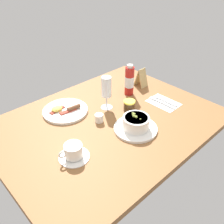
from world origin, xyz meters
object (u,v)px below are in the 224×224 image
jam_jar (129,106)px  breakfast_plate (65,111)px  porridge_bowl (136,124)px  cutlery_setting (163,102)px  creamer_jug (99,118)px  menu_card (141,78)px  sauce_bottle_red (129,81)px  coffee_cup (73,152)px  wine_glass (106,88)px

jam_jar → breakfast_plate: bearing=139.6°
breakfast_plate → porridge_bowl: bearing=-65.6°
porridge_bowl → breakfast_plate: size_ratio=0.88×
cutlery_setting → creamer_jug: creamer_jug is taller
jam_jar → menu_card: bearing=29.3°
creamer_jug → menu_card: (43.95, 11.04, 3.48)cm
cutlery_setting → menu_card: (5.97, 21.96, 5.39)cm
jam_jar → sauce_bottle_red: (12.82, 12.42, 5.61)cm
porridge_bowl → sauce_bottle_red: size_ratio=1.13×
porridge_bowl → coffee_cup: 33.07cm
cutlery_setting → coffee_cup: 62.31cm
cutlery_setting → jam_jar: bearing=159.1°
jam_jar → breakfast_plate: (-26.00, 22.14, -2.08)cm
wine_glass → sauce_bottle_red: sauce_bottle_red is taller
porridge_bowl → coffee_cup: porridge_bowl is taller
jam_jar → porridge_bowl: bearing=-125.7°
creamer_jug → sauce_bottle_red: bearing=16.3°
porridge_bowl → coffee_cup: size_ratio=1.61×
jam_jar → menu_card: menu_card is taller
coffee_cup → porridge_bowl: bearing=-8.4°
wine_glass → breakfast_plate: size_ratio=0.77×
coffee_cup → wine_glass: 41.42cm
wine_glass → breakfast_plate: 24.99cm
creamer_jug → jam_jar: bearing=-10.5°
cutlery_setting → jam_jar: 21.32cm
breakfast_plate → coffee_cup: bearing=-118.1°
creamer_jug → menu_card: menu_card is taller
coffee_cup → creamer_jug: size_ratio=2.63×
creamer_jug → coffee_cup: bearing=-153.4°
porridge_bowl → coffee_cup: bearing=171.6°
cutlery_setting → wine_glass: (-26.55, 17.92, 11.50)cm
cutlery_setting → creamer_jug: 39.56cm
porridge_bowl → menu_card: bearing=38.3°
wine_glass → sauce_bottle_red: bearing=6.0°
cutlery_setting → breakfast_plate: size_ratio=0.73×
menu_card → cutlery_setting: bearing=-105.2°
sauce_bottle_red → wine_glass: bearing=-174.0°
porridge_bowl → wine_glass: bearing=82.9°
porridge_bowl → menu_card: size_ratio=1.83×
coffee_cup → jam_jar: size_ratio=2.10×
jam_jar → sauce_bottle_red: 18.71cm
menu_card → porridge_bowl: bearing=-141.7°
wine_glass → porridge_bowl: bearing=-97.1°
creamer_jug → wine_glass: (11.43, 7.00, 9.58)cm
breakfast_plate → menu_card: bearing=-8.5°
sauce_bottle_red → coffee_cup: bearing=-159.0°
coffee_cup → breakfast_plate: size_ratio=0.55×
breakfast_plate → menu_card: 52.50cm
creamer_jug → sauce_bottle_red: (31.05, 9.05, 6.44)cm
creamer_jug → porridge_bowl: bearing=-63.5°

